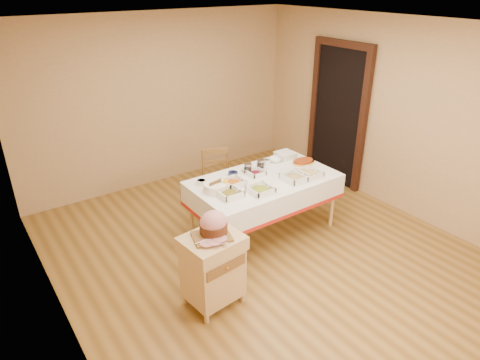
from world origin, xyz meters
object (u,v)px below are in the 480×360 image
preserve_jar_left (248,169)px  preserve_jar_right (260,165)px  dining_table (264,190)px  butcher_cart (213,266)px  brass_platter (304,162)px  dining_chair (217,181)px  bread_basket (216,187)px  ham_on_board (213,225)px  mustard_bottle (225,185)px  plate_stack (285,155)px

preserve_jar_left → preserve_jar_right: (0.21, 0.01, 0.00)m
dining_table → butcher_cart: bearing=-147.7°
brass_platter → preserve_jar_left: bearing=168.2°
brass_platter → dining_table: bearing=-174.1°
dining_chair → bread_basket: dining_chair is taller
preserve_jar_right → bread_basket: size_ratio=0.48×
bread_basket → ham_on_board: bearing=-123.3°
dining_chair → mustard_bottle: size_ratio=5.47×
dining_chair → brass_platter: 1.21m
dining_table → preserve_jar_right: size_ratio=13.83×
ham_on_board → mustard_bottle: bearing=50.0°
ham_on_board → mustard_bottle: (0.64, 0.76, -0.06)m
dining_table → ham_on_board: ham_on_board is taller
mustard_bottle → ham_on_board: bearing=-130.0°
dining_table → butcher_cart: size_ratio=2.32×
dining_table → mustard_bottle: bearing=-180.0°
butcher_cart → dining_chair: 1.92m
dining_table → preserve_jar_right: preserve_jar_right is taller
ham_on_board → brass_platter: bearing=23.3°
dining_table → dining_chair: bearing=103.0°
brass_platter → bread_basket: bearing=-178.7°
ham_on_board → bread_basket: size_ratio=1.37×
dining_table → ham_on_board: 1.46m
brass_platter → preserve_jar_right: bearing=163.7°
preserve_jar_right → brass_platter: size_ratio=0.40×
preserve_jar_right → plate_stack: size_ratio=0.56×
dining_table → dining_chair: (-0.19, 0.80, -0.14)m
butcher_cart → brass_platter: bearing=23.6°
preserve_jar_right → brass_platter: bearing=-16.3°
dining_chair → ham_on_board: bearing=-123.3°
butcher_cart → preserve_jar_right: bearing=36.9°
bread_basket → dining_table: bearing=-3.7°
plate_stack → butcher_cart: bearing=-148.9°
ham_on_board → bread_basket: 0.97m
dining_table → ham_on_board: size_ratio=4.81×
preserve_jar_right → mustard_bottle: size_ratio=0.81×
dining_chair → mustard_bottle: mustard_bottle is taller
mustard_bottle → brass_platter: bearing=3.3°
butcher_cart → preserve_jar_right: (1.38, 1.04, 0.37)m
mustard_bottle → preserve_jar_left: bearing=26.0°
bread_basket → brass_platter: bearing=1.3°
dining_chair → preserve_jar_left: preserve_jar_left is taller
plate_stack → bread_basket: bearing=-167.0°
butcher_cart → ham_on_board: 0.45m
ham_on_board → dining_chair: bearing=56.7°
plate_stack → ham_on_board: bearing=-149.1°
bread_basket → preserve_jar_right: bearing=14.1°
bread_basket → dining_chair: bearing=56.8°
preserve_jar_right → bread_basket: (-0.82, -0.21, -0.01)m
bread_basket → plate_stack: (1.32, 0.30, -0.01)m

